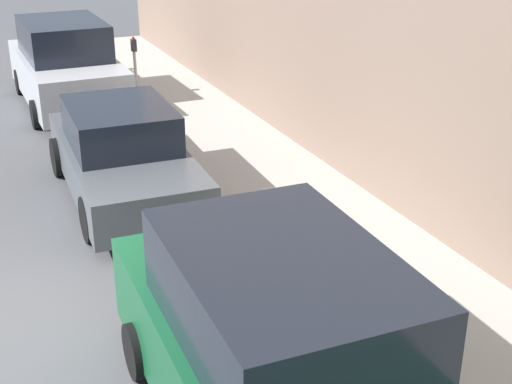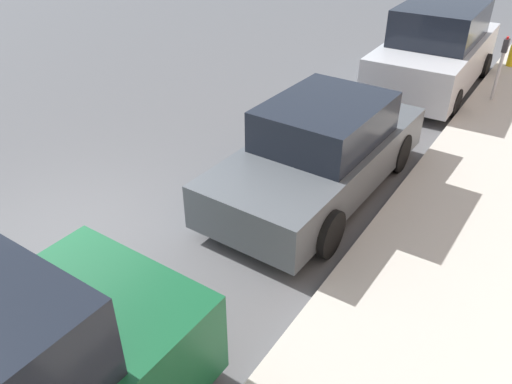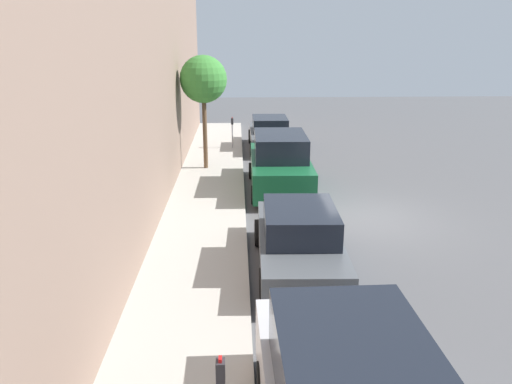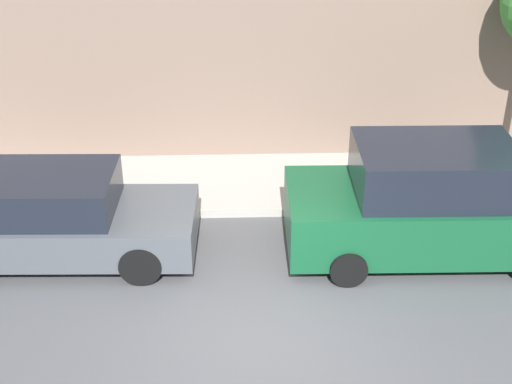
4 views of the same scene
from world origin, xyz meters
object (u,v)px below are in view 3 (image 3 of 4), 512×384
object	(u,v)px
parked_suv_second	(280,164)
parking_meter_near	(232,129)
parked_sedan_nearest	(270,134)
parked_sedan_third	(299,240)
street_tree	(203,80)

from	to	relation	value
parked_suv_second	parking_meter_near	distance (m)	6.51
parked_sedan_nearest	parking_meter_near	bearing A→B (deg)	6.95
parked_sedan_third	parking_meter_near	xyz separation A→B (m)	(1.61, -12.51, 0.30)
parked_sedan_third	street_tree	distance (m)	9.63
parked_sedan_nearest	street_tree	size ratio (longest dim) A/B	1.04
parking_meter_near	street_tree	distance (m)	4.60
parked_sedan_nearest	parking_meter_near	size ratio (longest dim) A/B	3.16
parked_suv_second	parked_sedan_third	world-z (taller)	parked_suv_second
parking_meter_near	street_tree	bearing A→B (deg)	74.46
street_tree	parking_meter_near	bearing A→B (deg)	-105.54
parked_suv_second	parked_sedan_third	size ratio (longest dim) A/B	1.06
parked_sedan_nearest	parked_sedan_third	world-z (taller)	same
parked_sedan_nearest	street_tree	xyz separation A→B (m)	(2.78, 3.91, 2.85)
parked_suv_second	street_tree	bearing A→B (deg)	-43.62
parked_sedan_nearest	parked_suv_second	size ratio (longest dim) A/B	0.93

